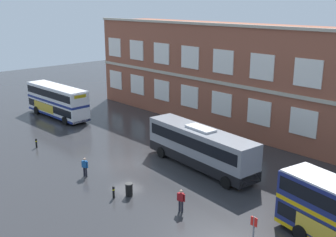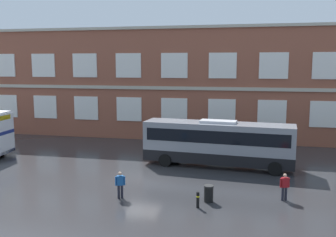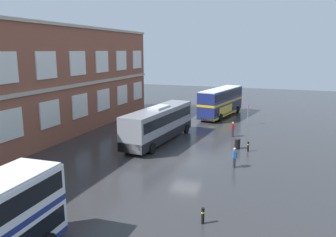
# 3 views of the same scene
# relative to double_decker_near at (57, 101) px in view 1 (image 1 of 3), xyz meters

# --- Properties ---
(ground_plane) EXTENTS (120.00, 120.00, 0.00)m
(ground_plane) POSITION_rel_double_decker_near_xyz_m (19.06, -1.38, -2.15)
(ground_plane) COLOR #2B2B2D
(brick_terminal_building) EXTENTS (45.70, 8.19, 12.24)m
(brick_terminal_building) POSITION_rel_double_decker_near_xyz_m (18.67, 14.60, 3.83)
(brick_terminal_building) COLOR brown
(brick_terminal_building) RESTS_ON ground
(double_decker_near) EXTENTS (11.09, 3.17, 4.07)m
(double_decker_near) POSITION_rel_double_decker_near_xyz_m (0.00, 0.00, 0.00)
(double_decker_near) COLOR silver
(double_decker_near) RESTS_ON ground
(touring_coach) EXTENTS (12.18, 3.70, 3.80)m
(touring_coach) POSITION_rel_double_decker_near_xyz_m (24.16, 1.13, -0.24)
(touring_coach) COLOR gray
(touring_coach) RESTS_ON ground
(waiting_passenger) EXTENTS (0.61, 0.39, 1.70)m
(waiting_passenger) POSITION_rel_double_decker_near_xyz_m (18.88, -7.62, -1.22)
(waiting_passenger) COLOR black
(waiting_passenger) RESTS_ON ground
(second_passenger) EXTENTS (0.63, 0.37, 1.70)m
(second_passenger) POSITION_rel_double_decker_near_xyz_m (28.82, -5.88, -1.22)
(second_passenger) COLOR black
(second_passenger) RESTS_ON ground
(bus_stand_flag) EXTENTS (0.44, 0.10, 2.70)m
(bus_stand_flag) POSITION_rel_double_decker_near_xyz_m (35.62, -6.74, -0.51)
(bus_stand_flag) COLOR slate
(bus_stand_flag) RESTS_ON ground
(station_litter_bin) EXTENTS (0.60, 0.60, 1.03)m
(station_litter_bin) POSITION_rel_double_decker_near_xyz_m (24.32, -7.07, -1.63)
(station_litter_bin) COLOR black
(station_litter_bin) RESTS_ON ground
(safety_bollard_west) EXTENTS (0.19, 0.19, 0.95)m
(safety_bollard_west) POSITION_rel_double_decker_near_xyz_m (9.15, -7.40, -1.66)
(safety_bollard_west) COLOR black
(safety_bollard_west) RESTS_ON ground
(safety_bollard_east) EXTENTS (0.19, 0.19, 0.95)m
(safety_bollard_east) POSITION_rel_double_decker_near_xyz_m (23.81, -8.17, -1.66)
(safety_bollard_east) COLOR black
(safety_bollard_east) RESTS_ON ground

